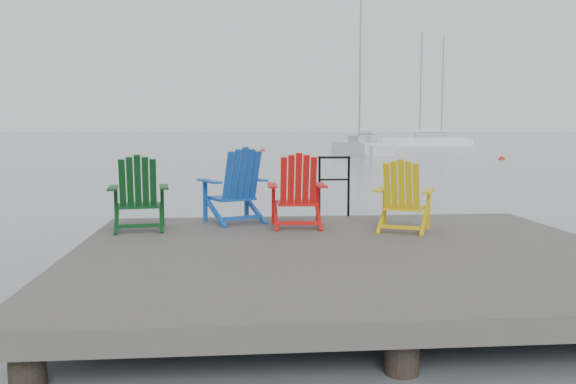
{
  "coord_description": "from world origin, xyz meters",
  "views": [
    {
      "loc": [
        -1.23,
        -6.48,
        1.83
      ],
      "look_at": [
        -0.42,
        2.64,
        0.85
      ],
      "focal_mm": 38.0,
      "sensor_mm": 36.0,
      "label": 1
    }
  ],
  "objects": [
    {
      "name": "buoy_d",
      "position": [
        0.96,
        40.0,
        0.0
      ],
      "size": [
        0.38,
        0.38,
        0.38
      ],
      "primitive_type": "sphere",
      "color": "red",
      "rests_on": "ground"
    },
    {
      "name": "chair_red",
      "position": [
        -0.4,
        1.46,
        0.99
      ],
      "size": [
        0.79,
        0.73,
        0.97
      ],
      "rotation": [
        0.0,
        0.0,
        -0.03
      ],
      "color": "red",
      "rests_on": "dock"
    },
    {
      "name": "buoy_c",
      "position": [
        13.76,
        26.53,
        0.0
      ],
      "size": [
        0.36,
        0.36,
        0.36
      ],
      "primitive_type": "sphere",
      "color": "red",
      "rests_on": "ground"
    },
    {
      "name": "ground",
      "position": [
        0.0,
        0.0,
        0.0
      ],
      "size": [
        400.0,
        400.0,
        0.0
      ],
      "primitive_type": "plane",
      "color": "slate",
      "rests_on": "ground"
    },
    {
      "name": "sailboat_near",
      "position": [
        7.48,
        34.82,
        0.36
      ],
      "size": [
        2.88,
        7.94,
        10.81
      ],
      "rotation": [
        0.0,
        0.0,
        0.11
      ],
      "color": "silver",
      "rests_on": "ground"
    },
    {
      "name": "chair_yellow",
      "position": [
        0.9,
        1.02,
        0.96
      ],
      "size": [
        0.88,
        0.85,
        0.91
      ],
      "rotation": [
        0.0,
        0.0,
        -0.42
      ],
      "color": "gold",
      "rests_on": "dock"
    },
    {
      "name": "chair_blue",
      "position": [
        -1.21,
        1.94,
        1.02
      ],
      "size": [
        1.0,
        0.96,
        1.03
      ],
      "rotation": [
        0.0,
        0.0,
        0.43
      ],
      "color": "#1046A8",
      "rests_on": "dock"
    },
    {
      "name": "buoy_b",
      "position": [
        -0.39,
        21.64,
        0.0
      ],
      "size": [
        0.4,
        0.4,
        0.4
      ],
      "primitive_type": "sphere",
      "color": "red",
      "rests_on": "ground"
    },
    {
      "name": "sailboat_far",
      "position": [
        16.56,
        49.45,
        0.36
      ],
      "size": [
        7.99,
        3.59,
        10.77
      ],
      "rotation": [
        0.0,
        0.0,
        1.36
      ],
      "color": "white",
      "rests_on": "ground"
    },
    {
      "name": "chair_green",
      "position": [
        -2.46,
        1.42,
        0.98
      ],
      "size": [
        0.83,
        0.78,
        0.96
      ],
      "rotation": [
        0.0,
        0.0,
        0.13
      ],
      "color": "#093412",
      "rests_on": "dock"
    },
    {
      "name": "dock",
      "position": [
        0.0,
        0.0,
        0.35
      ],
      "size": [
        6.0,
        5.0,
        1.4
      ],
      "color": "#2A2825",
      "rests_on": "ground"
    },
    {
      "name": "sailboat_mid",
      "position": [
        20.07,
        54.51,
        0.36
      ],
      "size": [
        2.99,
        8.41,
        11.39
      ],
      "rotation": [
        0.0,
        0.0,
        -0.1
      ],
      "color": "white",
      "rests_on": "ground"
    },
    {
      "name": "handrail",
      "position": [
        0.25,
        2.45,
        1.04
      ],
      "size": [
        0.48,
        0.04,
        0.9
      ],
      "color": "black",
      "rests_on": "dock"
    }
  ]
}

